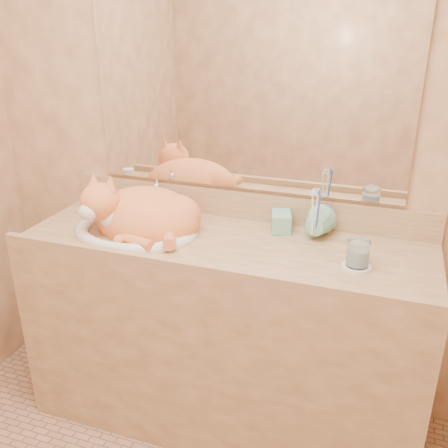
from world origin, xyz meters
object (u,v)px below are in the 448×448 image
(cat, at_px, (140,212))
(toothbrush_cup, at_px, (314,229))
(sink_basin, at_px, (135,214))
(vanity_counter, at_px, (223,334))
(water_glass, at_px, (358,253))
(soap_dispenser, at_px, (282,216))

(cat, xyz_separation_m, toothbrush_cup, (0.69, 0.11, -0.02))
(sink_basin, xyz_separation_m, toothbrush_cup, (0.70, 0.13, -0.02))
(vanity_counter, bearing_deg, cat, -179.49)
(vanity_counter, height_order, water_glass, water_glass)
(vanity_counter, relative_size, sink_basin, 3.20)
(sink_basin, xyz_separation_m, soap_dispenser, (0.57, 0.15, 0.01))
(cat, bearing_deg, soap_dispenser, 18.73)
(sink_basin, distance_m, toothbrush_cup, 0.71)
(vanity_counter, distance_m, toothbrush_cup, 0.59)
(soap_dispenser, distance_m, water_glass, 0.36)
(soap_dispenser, relative_size, toothbrush_cup, 1.42)
(sink_basin, relative_size, cat, 1.10)
(sink_basin, relative_size, toothbrush_cup, 4.12)
(toothbrush_cup, bearing_deg, water_glass, -42.02)
(cat, height_order, water_glass, cat)
(sink_basin, xyz_separation_m, cat, (0.01, 0.02, 0.00))
(cat, relative_size, toothbrush_cup, 3.75)
(vanity_counter, bearing_deg, water_glass, -5.69)
(toothbrush_cup, relative_size, water_glass, 1.30)
(water_glass, bearing_deg, toothbrush_cup, 137.98)
(sink_basin, bearing_deg, vanity_counter, -7.63)
(water_glass, bearing_deg, cat, 176.85)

